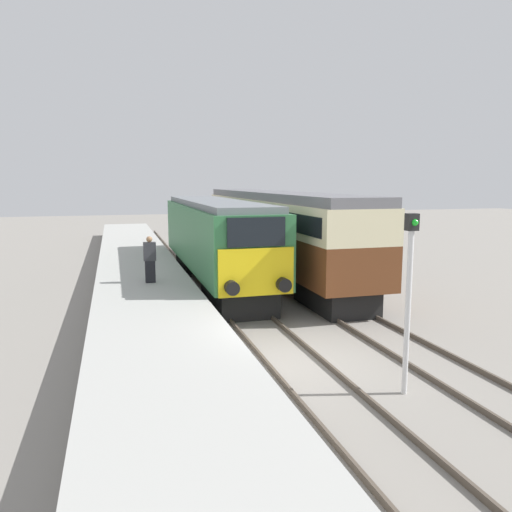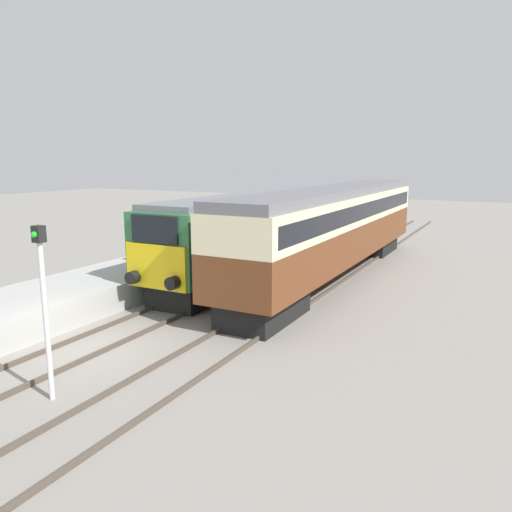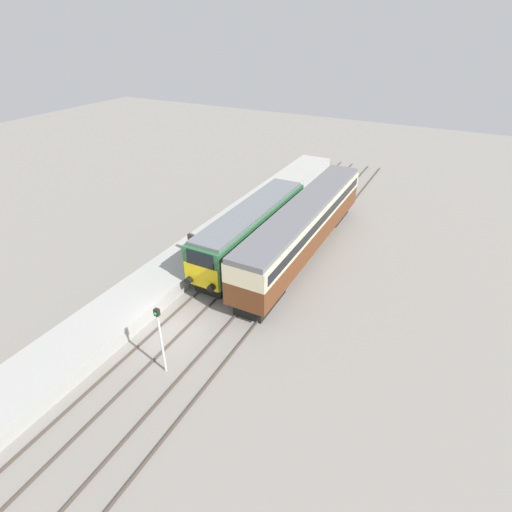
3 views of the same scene
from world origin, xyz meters
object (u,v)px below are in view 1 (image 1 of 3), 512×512
locomotive (215,238)px  passenger_carriage (275,225)px  signal_post (409,289)px  person_on_platform (150,260)px

locomotive → passenger_carriage: size_ratio=0.73×
locomotive → passenger_carriage: (3.40, 1.89, 0.37)m
locomotive → signal_post: 12.61m
locomotive → signal_post: (1.70, -12.49, 0.24)m
passenger_carriage → signal_post: passenger_carriage is taller
locomotive → person_on_platform: 4.56m
person_on_platform → signal_post: bearing=-62.4°
passenger_carriage → person_on_platform: size_ratio=11.00×
person_on_platform → signal_post: 10.34m
passenger_carriage → signal_post: size_ratio=4.71×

